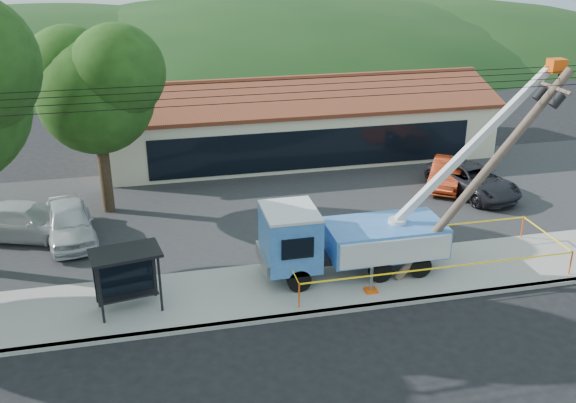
# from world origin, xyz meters

# --- Properties ---
(ground) EXTENTS (120.00, 120.00, 0.00)m
(ground) POSITION_xyz_m (0.00, 0.00, 0.00)
(ground) COLOR black
(ground) RESTS_ON ground
(curb) EXTENTS (60.00, 0.25, 0.15)m
(curb) POSITION_xyz_m (0.00, 2.10, 0.07)
(curb) COLOR #9F9D95
(curb) RESTS_ON ground
(sidewalk) EXTENTS (60.00, 4.00, 0.15)m
(sidewalk) POSITION_xyz_m (0.00, 4.00, 0.07)
(sidewalk) COLOR #9F9D95
(sidewalk) RESTS_ON ground
(parking_lot) EXTENTS (60.00, 12.00, 0.10)m
(parking_lot) POSITION_xyz_m (0.00, 12.00, 0.05)
(parking_lot) COLOR #28282B
(parking_lot) RESTS_ON ground
(strip_mall) EXTENTS (22.50, 8.53, 4.67)m
(strip_mall) POSITION_xyz_m (4.00, 19.98, 1.88)
(strip_mall) COLOR beige
(strip_mall) RESTS_ON ground
(tree_lot) EXTENTS (6.30, 5.60, 8.94)m
(tree_lot) POSITION_xyz_m (-7.00, 13.00, 6.21)
(tree_lot) COLOR #332316
(tree_lot) RESTS_ON ground
(hill_west) EXTENTS (78.40, 56.00, 28.00)m
(hill_west) POSITION_xyz_m (-15.00, 55.00, 0.00)
(hill_west) COLOR #153513
(hill_west) RESTS_ON ground
(hill_center) EXTENTS (89.60, 64.00, 32.00)m
(hill_center) POSITION_xyz_m (10.00, 55.00, 0.00)
(hill_center) COLOR #153513
(hill_center) RESTS_ON ground
(hill_east) EXTENTS (72.80, 52.00, 26.00)m
(hill_east) POSITION_xyz_m (30.00, 55.00, 0.00)
(hill_east) COLOR #153513
(hill_east) RESTS_ON ground
(utility_truck) EXTENTS (11.45, 3.82, 8.00)m
(utility_truck) POSITION_xyz_m (2.32, 4.67, 1.67)
(utility_truck) COLOR black
(utility_truck) RESTS_ON ground
(leaning_pole) EXTENTS (6.30, 1.84, 7.95)m
(leaning_pole) POSITION_xyz_m (7.31, 3.65, 4.43)
(leaning_pole) COLOR brown
(leaning_pole) RESTS_ON ground
(bus_shelter) EXTENTS (2.57, 1.84, 2.28)m
(bus_shelter) POSITION_xyz_m (-6.03, 3.89, 1.80)
(bus_shelter) COLOR black
(bus_shelter) RESTS_ON ground
(caution_tape) EXTENTS (10.87, 3.44, 0.99)m
(caution_tape) POSITION_xyz_m (5.22, 4.19, 0.89)
(caution_tape) COLOR #F8540D
(caution_tape) RESTS_ON ground
(car_silver) EXTENTS (2.74, 5.10, 1.65)m
(car_silver) POSITION_xyz_m (-8.51, 10.12, 0.00)
(car_silver) COLOR silver
(car_silver) RESTS_ON ground
(car_red) EXTENTS (3.60, 4.43, 1.42)m
(car_red) POSITION_xyz_m (10.19, 12.36, 0.00)
(car_red) COLOR maroon
(car_red) RESTS_ON ground
(car_white) EXTENTS (5.74, 3.74, 1.55)m
(car_white) POSITION_xyz_m (-10.28, 10.70, 0.00)
(car_white) COLOR silver
(car_white) RESTS_ON ground
(car_dark) EXTENTS (3.67, 5.76, 1.48)m
(car_dark) POSITION_xyz_m (11.00, 11.08, 0.00)
(car_dark) COLOR black
(car_dark) RESTS_ON ground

